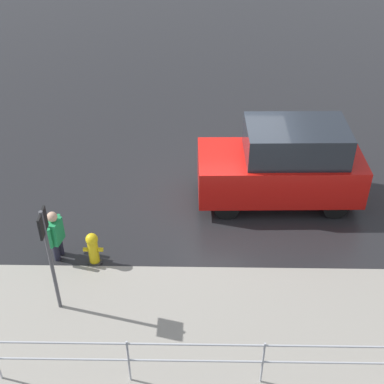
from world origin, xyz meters
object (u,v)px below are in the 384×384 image
pedestrian (55,233)px  sign_post (48,248)px  fire_hydrant (93,249)px  moving_hatchback (284,164)px

pedestrian → sign_post: bearing=102.9°
fire_hydrant → sign_post: 1.80m
fire_hydrant → pedestrian: (0.80, -0.19, 0.28)m
fire_hydrant → pedestrian: pedestrian is taller
sign_post → moving_hatchback: bearing=-142.3°
moving_hatchback → fire_hydrant: 4.90m
fire_hydrant → sign_post: bearing=69.8°
moving_hatchback → pedestrian: size_ratio=3.23×
pedestrian → sign_post: size_ratio=0.51×
moving_hatchback → sign_post: 5.98m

